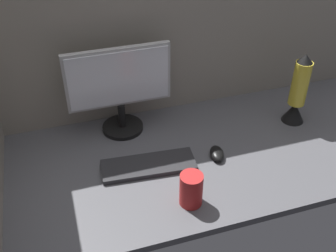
{
  "coord_description": "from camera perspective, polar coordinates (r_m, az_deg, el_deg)",
  "views": [
    {
      "loc": [
        -58.91,
        -120.51,
        108.57
      ],
      "look_at": [
        -13.75,
        0.0,
        14.0
      ],
      "focal_mm": 43.47,
      "sensor_mm": 36.0,
      "label": 1
    }
  ],
  "objects": [
    {
      "name": "lava_lamp",
      "position": [
        1.88,
        17.73,
        4.26
      ],
      "size": [
        10.16,
        10.16,
        33.24
      ],
      "color": "black",
      "rests_on": "ground_plane"
    },
    {
      "name": "monitor",
      "position": [
        1.71,
        -6.85,
        5.56
      ],
      "size": [
        44.19,
        18.0,
        38.78
      ],
      "color": "black",
      "rests_on": "ground_plane"
    },
    {
      "name": "mouse",
      "position": [
        1.67,
        6.87,
        -3.84
      ],
      "size": [
        7.67,
        10.63,
        3.4
      ],
      "primitive_type": "ellipsoid",
      "rotation": [
        0.0,
        0.0,
        -0.23
      ],
      "color": "black",
      "rests_on": "ground_plane"
    },
    {
      "name": "ground_plane",
      "position": [
        1.74,
        6.63,
        -3.35
      ],
      "size": [
        180.0,
        80.0,
        3.0
      ],
      "primitive_type": "cube",
      "color": "#515156"
    },
    {
      "name": "cubicle_wall_back",
      "position": [
        1.82,
        2.83,
        13.97
      ],
      "size": [
        180.0,
        5.0,
        78.86
      ],
      "color": "gray",
      "rests_on": "ground_plane"
    },
    {
      "name": "keyboard",
      "position": [
        1.61,
        -2.73,
        -5.54
      ],
      "size": [
        37.95,
        16.04,
        2.0
      ],
      "primitive_type": "cube",
      "rotation": [
        0.0,
        0.0,
        -0.08
      ],
      "color": "#262628",
      "rests_on": "ground_plane"
    },
    {
      "name": "mug_red_plastic",
      "position": [
        1.44,
        3.26,
        -8.87
      ],
      "size": [
        8.26,
        8.26,
        12.86
      ],
      "color": "red",
      "rests_on": "ground_plane"
    }
  ]
}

